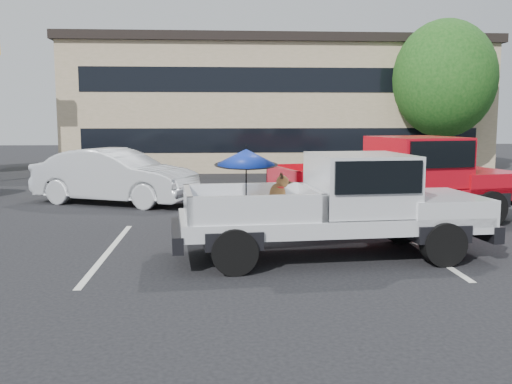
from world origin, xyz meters
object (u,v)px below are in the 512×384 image
tree_back (339,84)px  silver_pickup (346,200)px  silver_sedan (116,176)px  red_pickup (409,176)px  tree_right (444,79)px

tree_back → silver_pickup: size_ratio=1.22×
tree_back → silver_sedan: size_ratio=1.45×
red_pickup → silver_pickup: bearing=-137.9°
red_pickup → tree_back: bearing=70.0°
tree_right → red_pickup: size_ratio=1.03×
silver_sedan → red_pickup: bearing=-91.6°
tree_right → silver_pickup: tree_right is taller
tree_back → silver_sedan: (-9.94, -15.87, -3.60)m
tree_back → red_pickup: size_ratio=1.08×
tree_right → silver_pickup: bearing=-117.3°
silver_pickup → tree_right: bearing=57.5°
tree_back → red_pickup: 19.82m
tree_right → tree_back: 8.55m
tree_right → red_pickup: tree_right is taller
silver_pickup → red_pickup: 3.99m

